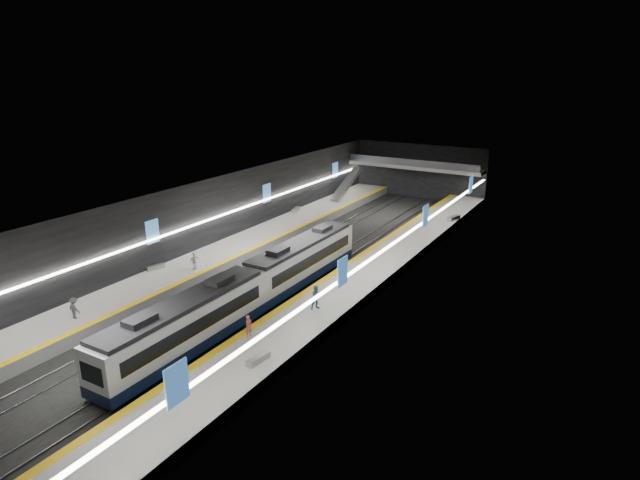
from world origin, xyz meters
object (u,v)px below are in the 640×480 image
Objects in this scene: train at (252,287)px; bench_left_near at (156,267)px; bench_right_far at (454,218)px; passenger_left_b at (74,308)px; bench_right_near at (258,359)px; passenger_left_a at (194,261)px; passenger_right_b at (317,298)px; passenger_right_a at (249,326)px; bench_left_far at (296,210)px; escalator at (347,184)px.

bench_left_near is at bearing 175.28° from train.
passenger_left_b is (-16.52, -40.71, 0.59)m from bench_right_far.
passenger_left_a reaches higher than bench_right_near.
passenger_left_b is at bearing 161.04° from passenger_right_b.
passenger_right_a is at bearing 143.14° from bench_right_near.
bench_left_far is 29.18m from passenger_right_b.
passenger_left_b is (2.33, -34.17, 0.59)m from bench_left_far.
bench_left_near is 1.01× the size of passenger_left_a.
passenger_right_b is 1.14× the size of passenger_left_a.
escalator reaches higher than bench_left_near.
bench_right_far is 43.94m from passenger_left_b.
bench_left_far is at bearing 108.34° from bench_left_near.
train is 27.57m from bench_left_far.
passenger_left_b is at bearing -166.84° from bench_right_near.
escalator is 4.81× the size of passenger_left_b.
escalator is 45.74m from bench_right_near.
bench_right_far is at bearing -111.20° from passenger_left_b.
escalator is 4.02× the size of bench_right_far.
bench_left_near is 16.60m from passenger_right_a.
passenger_right_b is (5.28, 1.26, -0.23)m from train.
passenger_right_a is (15.33, -29.84, 0.56)m from bench_left_far.
passenger_left_a is (1.19, -32.62, -1.06)m from escalator.
bench_left_far is 1.01× the size of bench_right_far.
passenger_right_a is at bearing -160.61° from passenger_right_b.
bench_left_near is at bearing -105.00° from bench_left_far.
escalator is 32.66m from passenger_left_a.
passenger_right_a is (3.48, -4.97, -0.39)m from train.
bench_right_far reaches higher than bench_right_near.
bench_right_far is (18.85, 6.54, -0.00)m from bench_left_far.
bench_left_near is (-12.00, 0.99, -0.99)m from train.
escalator is 4.94× the size of passenger_right_a.
passenger_left_a is (-15.81, -28.60, 0.60)m from bench_right_far.
bench_left_far is at bearing -85.21° from passenger_left_b.
passenger_left_a is (-14.09, 1.56, -0.12)m from passenger_right_b.
passenger_left_a reaches higher than bench_left_near.
bench_right_far is at bearing 94.71° from bench_right_near.
train is 17.55× the size of bench_left_near.
bench_right_far is at bearing -13.29° from escalator.
escalator reaches higher than passenger_left_a.
passenger_right_a is 13.70m from passenger_left_b.
bench_left_near is 19.90m from bench_right_near.
escalator reaches higher than passenger_left_b.
passenger_right_a is at bearing -55.00° from train.
bench_right_near is 15.70m from passenger_left_b.
passenger_right_a reaches higher than bench_right_near.
train is at bearing 36.05° from passenger_right_a.
bench_left_near is at bearing -93.32° from escalator.
passenger_right_b is (-1.72, -30.16, 0.72)m from bench_right_far.
passenger_left_b is at bearing 109.47° from passenger_right_a.
passenger_right_a is 0.96× the size of passenger_left_a.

